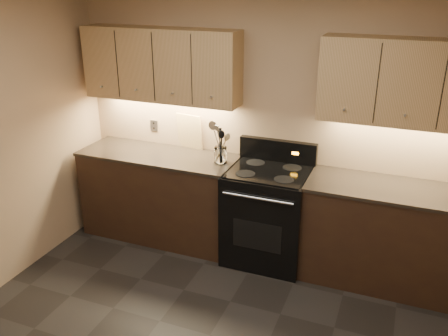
% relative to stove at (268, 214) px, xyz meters
% --- Properties ---
extents(wall_back, '(4.00, 0.04, 2.60)m').
position_rel_stove_xyz_m(wall_back, '(-0.08, 0.32, 0.82)').
color(wall_back, tan).
rests_on(wall_back, ground).
extents(counter_left, '(1.62, 0.62, 0.93)m').
position_rel_stove_xyz_m(counter_left, '(-1.18, 0.02, -0.01)').
color(counter_left, black).
rests_on(counter_left, ground).
extents(counter_right, '(1.46, 0.62, 0.93)m').
position_rel_stove_xyz_m(counter_right, '(1.10, 0.02, -0.01)').
color(counter_right, black).
rests_on(counter_right, ground).
extents(stove, '(0.76, 0.68, 1.14)m').
position_rel_stove_xyz_m(stove, '(0.00, 0.00, 0.00)').
color(stove, black).
rests_on(stove, ground).
extents(upper_cab_left, '(1.60, 0.30, 0.70)m').
position_rel_stove_xyz_m(upper_cab_left, '(-1.18, 0.17, 1.32)').
color(upper_cab_left, tan).
rests_on(upper_cab_left, wall_back).
extents(upper_cab_right, '(1.44, 0.30, 0.70)m').
position_rel_stove_xyz_m(upper_cab_right, '(1.10, 0.17, 1.32)').
color(upper_cab_right, tan).
rests_on(upper_cab_right, wall_back).
extents(outlet_plate, '(0.08, 0.01, 0.12)m').
position_rel_stove_xyz_m(outlet_plate, '(-1.38, 0.31, 0.64)').
color(outlet_plate, '#B2B5BA').
rests_on(outlet_plate, wall_back).
extents(utensil_crock, '(0.14, 0.14, 0.16)m').
position_rel_stove_xyz_m(utensil_crock, '(-0.50, 0.03, 0.52)').
color(utensil_crock, white).
rests_on(utensil_crock, counter_left).
extents(cutting_board, '(0.29, 0.09, 0.36)m').
position_rel_stove_xyz_m(cutting_board, '(-0.95, 0.29, 0.63)').
color(cutting_board, '#DDB877').
rests_on(cutting_board, counter_left).
extents(wooden_spoon, '(0.17, 0.08, 0.30)m').
position_rel_stove_xyz_m(wooden_spoon, '(-0.54, 0.02, 0.62)').
color(wooden_spoon, '#DDB877').
rests_on(wooden_spoon, utensil_crock).
extents(black_spoon, '(0.10, 0.13, 0.33)m').
position_rel_stove_xyz_m(black_spoon, '(-0.50, 0.05, 0.63)').
color(black_spoon, black).
rests_on(black_spoon, utensil_crock).
extents(black_turner, '(0.13, 0.14, 0.35)m').
position_rel_stove_xyz_m(black_turner, '(-0.49, 0.01, 0.63)').
color(black_turner, black).
rests_on(black_turner, utensil_crock).
extents(steel_spatula, '(0.17, 0.14, 0.40)m').
position_rel_stove_xyz_m(steel_spatula, '(-0.46, 0.04, 0.66)').
color(steel_spatula, silver).
rests_on(steel_spatula, utensil_crock).
extents(steel_skimmer, '(0.25, 0.17, 0.40)m').
position_rel_stove_xyz_m(steel_skimmer, '(-0.46, 0.01, 0.66)').
color(steel_skimmer, silver).
rests_on(steel_skimmer, utensil_crock).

